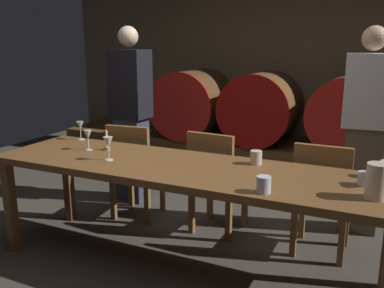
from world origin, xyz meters
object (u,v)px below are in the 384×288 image
at_px(chair_right, 322,194).
at_px(cup_center_right, 365,179).
at_px(cup_center_left, 264,185).
at_px(cup_far_left, 256,157).
at_px(wine_glass_far_left, 80,126).
at_px(wine_barrel_left, 194,103).
at_px(pitcher, 377,181).
at_px(candle_center, 107,144).
at_px(wine_glass_center_right, 108,143).
at_px(chair_center, 215,178).
at_px(dining_table, 183,175).
at_px(wine_glass_center_left, 88,135).
at_px(wine_barrel_right, 350,113).
at_px(cup_far_right, 373,170).
at_px(guest_left, 131,114).
at_px(wine_barrel_center, 262,107).
at_px(guest_right, 365,131).
at_px(chair_left, 134,167).

bearing_deg(chair_right, cup_center_right, 119.67).
relative_size(cup_center_left, cup_center_right, 1.20).
relative_size(cup_far_left, cup_center_left, 0.99).
distance_m(wine_glass_far_left, cup_far_left, 1.58).
xyz_separation_m(wine_barrel_left, cup_far_left, (1.52, -2.29, 0.01)).
bearing_deg(cup_far_left, pitcher, -25.26).
bearing_deg(chair_right, pitcher, 116.39).
distance_m(candle_center, cup_center_left, 1.41).
distance_m(wine_glass_center_right, cup_center_right, 1.68).
xyz_separation_m(candle_center, cup_far_left, (1.16, 0.11, 0.00)).
relative_size(chair_center, wine_glass_center_right, 5.23).
distance_m(wine_glass_far_left, cup_center_right, 2.28).
bearing_deg(dining_table, cup_far_left, 28.66).
xyz_separation_m(wine_glass_center_left, wine_glass_center_right, (0.32, -0.17, 0.01)).
bearing_deg(wine_glass_far_left, wine_barrel_right, 47.95).
height_order(candle_center, cup_far_right, candle_center).
bearing_deg(cup_center_right, wine_glass_center_left, -179.46).
height_order(candle_center, cup_center_left, candle_center).
xyz_separation_m(wine_barrel_left, wine_barrel_right, (1.93, 0.00, 0.00)).
xyz_separation_m(pitcher, wine_glass_center_left, (-2.05, 0.19, 0.02)).
xyz_separation_m(wine_glass_center_right, cup_center_left, (1.17, -0.18, -0.08)).
distance_m(wine_barrel_right, guest_left, 2.45).
distance_m(dining_table, cup_far_right, 1.21).
bearing_deg(wine_glass_far_left, wine_glass_center_right, -35.42).
bearing_deg(wine_glass_center_left, cup_center_right, 0.54).
height_order(chair_right, cup_center_left, chair_right).
xyz_separation_m(wine_barrel_center, cup_far_left, (0.60, -2.29, 0.01)).
bearing_deg(pitcher, wine_glass_center_right, 179.44).
distance_m(cup_far_left, cup_center_left, 0.56).
relative_size(guest_right, candle_center, 10.05).
distance_m(wine_barrel_left, pitcher, 3.49).
xyz_separation_m(chair_left, chair_center, (0.78, 0.02, 0.00)).
distance_m(wine_barrel_left, chair_left, 1.97).
xyz_separation_m(chair_center, cup_center_right, (1.14, -0.53, 0.32)).
xyz_separation_m(wine_barrel_center, cup_center_left, (0.80, -2.81, 0.01)).
bearing_deg(wine_barrel_right, guest_right, -80.59).
relative_size(wine_barrel_right, guest_right, 0.56).
height_order(chair_left, guest_right, guest_right).
distance_m(candle_center, wine_glass_center_right, 0.31).
bearing_deg(cup_far_left, cup_far_right, 2.60).
height_order(wine_barrel_center, pitcher, wine_barrel_center).
bearing_deg(dining_table, wine_glass_center_right, -168.95).
bearing_deg(chair_left, cup_center_right, 159.80).
bearing_deg(chair_center, wine_barrel_left, -56.34).
bearing_deg(wine_barrel_left, cup_far_right, -45.07).
bearing_deg(cup_far_left, candle_center, -174.49).
relative_size(wine_barrel_right, guest_left, 0.55).
xyz_separation_m(chair_right, guest_right, (0.23, 0.59, 0.38)).
bearing_deg(cup_center_left, wine_barrel_center, 105.80).
bearing_deg(cup_far_left, guest_left, 153.23).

